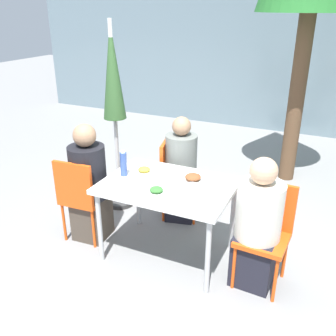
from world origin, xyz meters
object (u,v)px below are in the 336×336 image
object	(u,v)px
bottle	(123,164)
drinking_cup	(192,189)
person_far	(181,173)
salad_bowl	(143,181)
person_right	(258,228)
chair_left	(81,194)
chair_right	(266,226)
person_left	(89,186)
chair_far	(174,173)
closed_umbrella	(113,86)

from	to	relation	value
bottle	drinking_cup	world-z (taller)	bottle
person_far	salad_bowl	xyz separation A→B (m)	(-0.04, -0.77, 0.22)
person_right	person_far	xyz separation A→B (m)	(-0.98, 0.71, 0.02)
chair_left	chair_right	xyz separation A→B (m)	(1.75, 0.17, 0.00)
person_left	chair_far	distance (m)	0.95
person_left	closed_umbrella	size ratio (longest dim) A/B	0.58
person_right	salad_bowl	xyz separation A→B (m)	(-1.02, -0.05, 0.24)
salad_bowl	chair_left	bearing A→B (deg)	-176.65
chair_right	drinking_cup	bearing A→B (deg)	16.55
person_right	chair_far	bearing A→B (deg)	-31.48
chair_left	salad_bowl	bearing A→B (deg)	-0.49
salad_bowl	chair_right	bearing A→B (deg)	6.90
person_left	person_right	distance (m)	1.65
person_far	bottle	world-z (taller)	person_far
person_far	chair_far	bearing A→B (deg)	-121.99
person_left	person_far	distance (m)	0.98
chair_right	chair_far	xyz separation A→B (m)	(-1.13, 0.67, 0.00)
chair_far	bottle	bearing A→B (deg)	-28.77
person_left	chair_right	world-z (taller)	person_left
closed_umbrella	chair_left	bearing A→B (deg)	-84.46
chair_far	person_far	bearing A→B (deg)	58.01
closed_umbrella	drinking_cup	size ratio (longest dim) A/B	20.55
chair_far	drinking_cup	bearing A→B (deg)	19.34
person_left	person_right	bearing A→B (deg)	-3.51
person_far	drinking_cup	bearing A→B (deg)	15.54
person_left	bottle	world-z (taller)	person_left
person_left	person_right	world-z (taller)	person_left
chair_far	drinking_cup	world-z (taller)	chair_far
person_left	chair_far	bearing A→B (deg)	48.61
chair_right	bottle	xyz separation A→B (m)	(-1.32, -0.05, 0.35)
closed_umbrella	chair_far	bearing A→B (deg)	3.10
chair_far	closed_umbrella	size ratio (longest dim) A/B	0.42
person_right	chair_far	distance (m)	1.31
bottle	chair_right	bearing A→B (deg)	2.01
chair_left	person_left	xyz separation A→B (m)	(0.04, 0.08, 0.05)
person_left	chair_right	size ratio (longest dim) A/B	1.37
person_right	person_left	bearing A→B (deg)	3.52
closed_umbrella	bottle	size ratio (longest dim) A/B	8.51
person_far	person_left	bearing A→B (deg)	-56.13
chair_far	drinking_cup	size ratio (longest dim) A/B	8.65
person_left	drinking_cup	bearing A→B (deg)	-6.85
person_far	drinking_cup	xyz separation A→B (m)	(0.43, -0.78, 0.24)
person_right	closed_umbrella	distance (m)	2.10
chair_left	chair_far	distance (m)	1.04
bottle	salad_bowl	bearing A→B (deg)	-18.89
drinking_cup	chair_left	bearing A→B (deg)	-178.72
drinking_cup	bottle	bearing A→B (deg)	172.21
chair_left	drinking_cup	xyz separation A→B (m)	(1.14, 0.03, 0.28)
person_left	chair_left	bearing A→B (deg)	-121.99
person_left	drinking_cup	xyz separation A→B (m)	(1.10, -0.06, 0.23)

